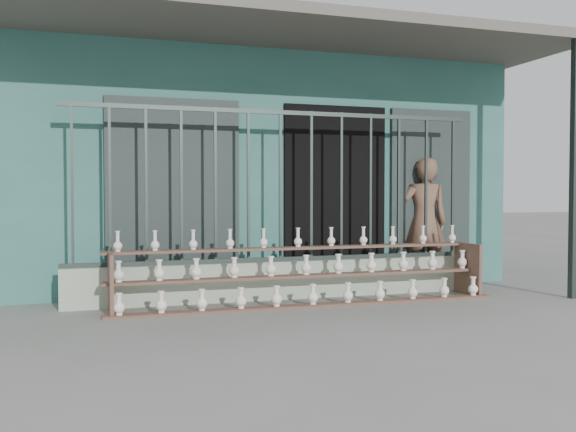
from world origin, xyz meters
name	(u,v)px	position (x,y,z in m)	size (l,w,h in m)	color
ground	(318,319)	(0.00, 0.00, 0.00)	(60.00, 60.00, 0.00)	slate
workshop_building	(227,171)	(0.00, 4.23, 1.62)	(7.40, 6.60, 3.21)	#316860
parapet_wall	(280,280)	(0.00, 1.30, 0.23)	(5.00, 0.20, 0.45)	#A6B99E
security_fence	(280,186)	(0.00, 1.30, 1.35)	(5.00, 0.04, 1.80)	#283330
shelf_rack	(306,272)	(0.18, 0.89, 0.36)	(4.50, 0.68, 0.85)	brown
elderly_woman	(424,222)	(2.16, 1.69, 0.87)	(0.64, 0.42, 1.74)	brown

